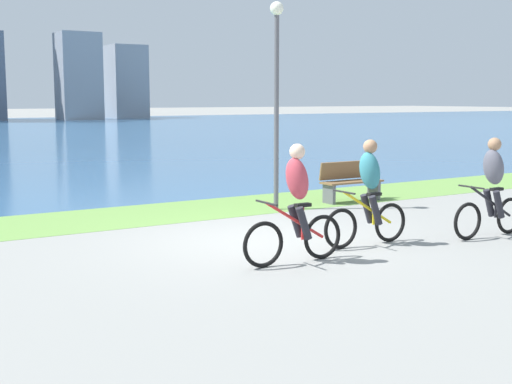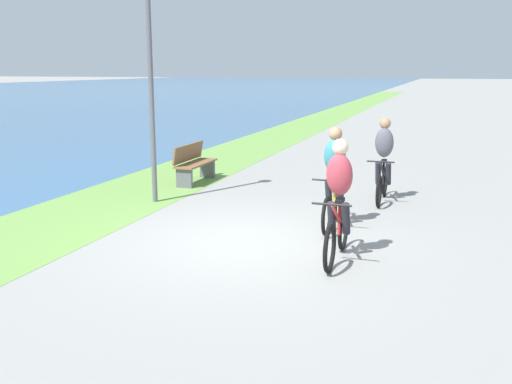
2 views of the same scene
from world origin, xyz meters
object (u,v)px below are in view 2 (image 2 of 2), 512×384
(cyclist_lead, at_px, (338,201))
(cyclist_trailing, at_px, (334,178))
(bench_near_path, at_px, (194,163))
(cyclist_distant_rear, at_px, (383,160))
(lamppost_tall, at_px, (150,61))

(cyclist_lead, relative_size, cyclist_trailing, 1.01)
(bench_near_path, bearing_deg, cyclist_trailing, -126.14)
(cyclist_distant_rear, distance_m, lamppost_tall, 4.93)
(cyclist_lead, distance_m, lamppost_tall, 5.11)
(cyclist_distant_rear, height_order, bench_near_path, cyclist_distant_rear)
(cyclist_lead, relative_size, lamppost_tall, 0.40)
(cyclist_lead, height_order, cyclist_trailing, cyclist_lead)
(cyclist_trailing, bearing_deg, cyclist_lead, -167.16)
(cyclist_trailing, relative_size, lamppost_tall, 0.39)
(cyclist_trailing, height_order, bench_near_path, cyclist_trailing)
(cyclist_lead, distance_m, cyclist_distant_rear, 3.87)
(cyclist_lead, bearing_deg, lamppost_tall, 59.95)
(cyclist_lead, height_order, lamppost_tall, lamppost_tall)
(cyclist_distant_rear, xyz_separation_m, bench_near_path, (0.57, 4.38, -0.38))
(cyclist_lead, distance_m, bench_near_path, 6.12)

